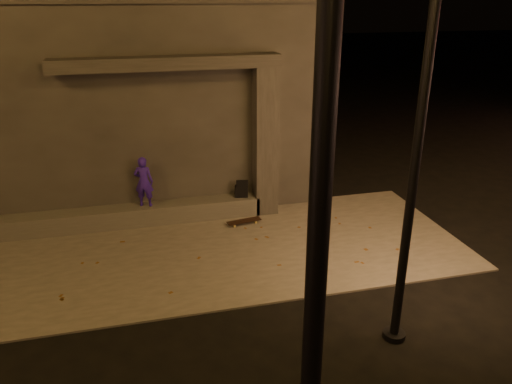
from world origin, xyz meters
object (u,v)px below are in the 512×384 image
object	(u,v)px
backpack	(241,190)
skateboard	(244,221)
street_lamp_0	(425,86)
column	(265,142)
skateboarder	(144,182)

from	to	relation	value
backpack	skateboard	distance (m)	0.85
backpack	street_lamp_0	xyz separation A→B (m)	(1.33, -5.32, 3.40)
column	street_lamp_0	distance (m)	5.81
column	skateboarder	size ratio (longest dim) A/B	2.98
backpack	skateboarder	bearing A→B (deg)	-166.64
column	skateboard	size ratio (longest dim) A/B	4.24
skateboarder	street_lamp_0	distance (m)	7.10
skateboard	column	bearing A→B (deg)	33.92
column	street_lamp_0	world-z (taller)	street_lamp_0
column	skateboarder	bearing A→B (deg)	180.00
skateboarder	skateboard	xyz separation A→B (m)	(2.25, -0.65, -0.98)
skateboarder	backpack	world-z (taller)	skateboarder
skateboard	street_lamp_0	world-z (taller)	street_lamp_0
skateboard	street_lamp_0	size ratio (longest dim) A/B	0.12
backpack	street_lamp_0	world-z (taller)	street_lamp_0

